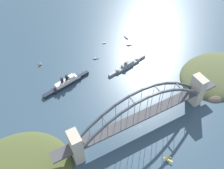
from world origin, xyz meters
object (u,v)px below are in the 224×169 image
naval_cruiser (127,65)px  seaplane_taxiing_near_bridge (168,159)px  small_boat_3 (96,59)px  small_boat_4 (126,37)px  small_boat_2 (104,43)px  small_boat_1 (129,45)px  ocean_liner (66,83)px  small_boat_0 (40,63)px  harbor_arch_bridge (142,115)px

naval_cruiser → seaplane_taxiing_near_bridge: size_ratio=7.27×
small_boat_3 → small_boat_4: size_ratio=0.81×
seaplane_taxiing_near_bridge → small_boat_2: seaplane_taxiing_near_bridge is taller
seaplane_taxiing_near_bridge → small_boat_1: 228.26m
ocean_liner → seaplane_taxiing_near_bridge: bearing=-70.6°
seaplane_taxiing_near_bridge → small_boat_1: bearing=70.7°
ocean_liner → small_boat_1: bearing=15.7°
small_boat_4 → small_boat_2: bearing=173.7°
small_boat_0 → small_boat_2: size_ratio=1.21×
small_boat_1 → small_boat_4: bearing=71.8°
small_boat_0 → small_boat_4: 167.09m
ocean_liner → small_boat_4: size_ratio=6.29×
harbor_arch_bridge → small_boat_4: harbor_arch_bridge is taller
ocean_liner → small_boat_2: ocean_liner is taller
seaplane_taxiing_near_bridge → small_boat_0: 256.70m
harbor_arch_bridge → naval_cruiser: harbor_arch_bridge is taller
harbor_arch_bridge → small_boat_2: harbor_arch_bridge is taller
seaplane_taxiing_near_bridge → small_boat_3: 211.24m
naval_cruiser → small_boat_2: naval_cruiser is taller
ocean_liner → small_boat_3: (67.16, 34.43, -4.68)m
harbor_arch_bridge → small_boat_2: (41.07, 185.53, -25.61)m
small_boat_0 → small_boat_1: small_boat_0 is taller
seaplane_taxiing_near_bridge → small_boat_2: (38.36, 242.78, -1.35)m
harbor_arch_bridge → small_boat_1: size_ratio=24.28×
naval_cruiser → small_boat_3: naval_cruiser is taller
ocean_liner → naval_cruiser: bearing=-4.7°
small_boat_2 → harbor_arch_bridge: bearing=-102.5°
harbor_arch_bridge → small_boat_4: 201.55m
harbor_arch_bridge → small_boat_0: bearing=113.7°
seaplane_taxiing_near_bridge → small_boat_0: size_ratio=1.23×
seaplane_taxiing_near_bridge → small_boat_3: bearing=88.6°
harbor_arch_bridge → small_boat_3: 156.23m
small_boat_0 → small_boat_1: bearing=-9.7°
ocean_liner → small_boat_2: 120.33m
small_boat_1 → small_boat_2: 46.22m
small_boat_4 → small_boat_3: bearing=-161.1°
small_boat_1 → small_boat_2: size_ratio=1.38×
ocean_liner → small_boat_0: bearing=108.4°
naval_cruiser → small_boat_4: (39.61, 69.87, -2.58)m
small_boat_1 → small_boat_2: bearing=143.6°
small_boat_1 → small_boat_3: size_ratio=0.96×
harbor_arch_bridge → seaplane_taxiing_near_bridge: size_ratio=22.56×
small_boat_2 → small_boat_3: size_ratio=0.69×
small_boat_2 → small_boat_1: bearing=-36.4°
naval_cruiser → small_boat_2: 74.99m
small_boat_2 → small_boat_4: size_ratio=0.56×
small_boat_2 → small_boat_3: (-33.32, -31.61, -0.03)m
harbor_arch_bridge → seaplane_taxiing_near_bridge: (2.71, -57.26, -24.25)m
ocean_liner → small_boat_1: (137.71, 38.64, -4.67)m
seaplane_taxiing_near_bridge → harbor_arch_bridge: bearing=92.7°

